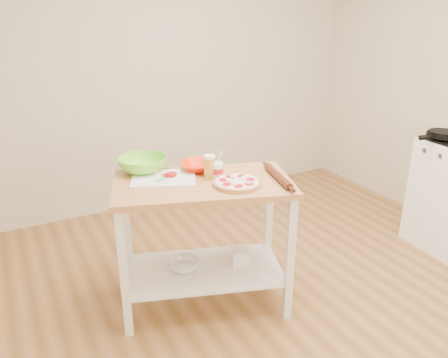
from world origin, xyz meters
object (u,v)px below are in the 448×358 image
object	(u,v)px
pizza	(237,183)
cutting_board	(163,178)
yogurt_tub	(217,170)
green_bowl	(143,164)
beer_pint	(209,167)
prep_island	(204,218)
shelf_bin	(240,257)
spatula	(164,177)
rolling_pin	(278,176)
skillet	(443,135)
shelf_glass_bowl	(184,265)
knife	(146,169)
orange_bowl	(200,166)

from	to	relation	value
pizza	cutting_board	distance (m)	0.48
pizza	yogurt_tub	distance (m)	0.18
green_bowl	beer_pint	world-z (taller)	beer_pint
prep_island	beer_pint	size ratio (longest dim) A/B	8.25
pizza	yogurt_tub	world-z (taller)	yogurt_tub
green_bowl	shelf_bin	world-z (taller)	green_bowl
spatula	rolling_pin	xyz separation A→B (m)	(0.64, -0.34, 0.01)
yogurt_tub	shelf_bin	world-z (taller)	yogurt_tub
pizza	green_bowl	distance (m)	0.67
skillet	cutting_board	world-z (taller)	skillet
prep_island	pizza	xyz separation A→B (m)	(0.16, -0.16, 0.27)
spatula	shelf_glass_bowl	world-z (taller)	spatula
knife	green_bowl	world-z (taller)	green_bowl
pizza	beer_pint	bearing A→B (deg)	117.27
orange_bowl	green_bowl	world-z (taller)	green_bowl
prep_island	rolling_pin	world-z (taller)	rolling_pin
skillet	pizza	distance (m)	1.90
cutting_board	orange_bowl	size ratio (longest dim) A/B	2.00
yogurt_tub	shelf_glass_bowl	bearing A→B (deg)	170.05
pizza	knife	world-z (taller)	pizza
skillet	rolling_pin	size ratio (longest dim) A/B	1.04
pizza	knife	distance (m)	0.65
knife	green_bowl	size ratio (longest dim) A/B	0.85
orange_bowl	beer_pint	bearing A→B (deg)	-91.41
skillet	beer_pint	xyz separation A→B (m)	(-1.99, 0.18, 0.00)
pizza	cutting_board	size ratio (longest dim) A/B	0.62
pizza	cutting_board	bearing A→B (deg)	139.21
green_bowl	shelf_glass_bowl	bearing A→B (deg)	-62.47
knife	shelf_bin	distance (m)	0.88
green_bowl	rolling_pin	distance (m)	0.89
knife	yogurt_tub	distance (m)	0.49
yogurt_tub	shelf_glass_bowl	xyz separation A→B (m)	(-0.24, 0.04, -0.66)
spatula	knife	size ratio (longest dim) A/B	0.49
skillet	spatula	world-z (taller)	skillet
spatula	rolling_pin	size ratio (longest dim) A/B	0.34
prep_island	yogurt_tub	xyz separation A→B (m)	(0.11, 0.02, 0.30)
skillet	pizza	xyz separation A→B (m)	(-1.89, -0.01, -0.06)
knife	beer_pint	xyz separation A→B (m)	(0.32, -0.31, 0.06)
cutting_board	orange_bowl	world-z (taller)	orange_bowl
prep_island	green_bowl	bearing A→B (deg)	128.53
orange_bowl	green_bowl	xyz separation A→B (m)	(-0.34, 0.16, 0.02)
spatula	shelf_glass_bowl	xyz separation A→B (m)	(0.08, -0.08, -0.62)
prep_island	spatula	distance (m)	0.37
prep_island	beer_pint	world-z (taller)	beer_pint
green_bowl	rolling_pin	xyz separation A→B (m)	(0.71, -0.54, -0.03)
pizza	shelf_glass_bowl	xyz separation A→B (m)	(-0.29, 0.22, -0.62)
green_bowl	shelf_bin	size ratio (longest dim) A/B	2.94
shelf_glass_bowl	yogurt_tub	bearing A→B (deg)	-9.95
knife	orange_bowl	bearing A→B (deg)	-14.90
beer_pint	rolling_pin	bearing A→B (deg)	-31.84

